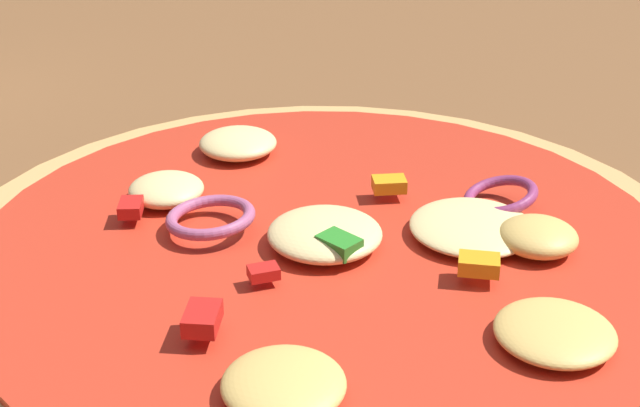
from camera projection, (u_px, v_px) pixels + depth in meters
dining_table at (217, 294)px, 0.38m from camera, size 1.27×0.84×0.04m
pizza at (326, 255)px, 0.35m from camera, size 0.29×0.29×0.03m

